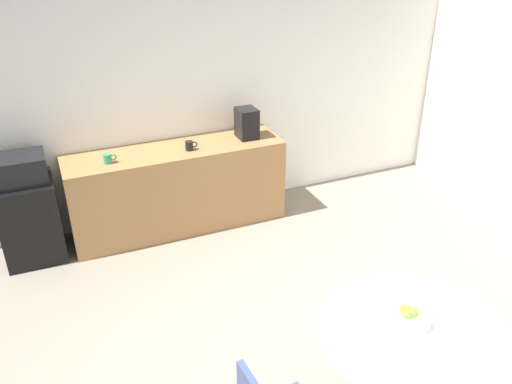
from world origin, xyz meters
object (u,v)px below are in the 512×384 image
Objects in this scene: microwave at (19,169)px; mug_white at (190,146)px; mug_red at (108,159)px; coffee_maker at (247,123)px; round_table at (414,346)px; mug_green at (245,133)px; mini_fridge at (30,220)px; fruit_bowl at (410,317)px.

mug_white is (1.60, -0.09, 0.01)m from microwave.
mug_red is at bearing -6.51° from microwave.
mug_red is 1.48m from coffee_maker.
mug_white is at bearing 100.92° from round_table.
mini_fridge is at bearing -179.59° from mug_green.
fruit_bowl is at bearing -53.24° from microwave.
microwave is 1.98× the size of fruit_bowl.
mug_white reaches higher than fruit_bowl.
mug_red is at bearing 116.11° from fruit_bowl.
fruit_bowl is 0.76× the size of coffee_maker.
fruit_bowl is 3.13m from mug_red.
round_table is 0.18m from fruit_bowl.
coffee_maker reaches higher than mini_fridge.
mug_red is at bearing -176.51° from coffee_maker.
mug_white reaches higher than round_table.
coffee_maker is (2.26, 0.00, 0.65)m from mini_fridge.
mug_green is (0.65, 0.11, 0.00)m from mug_white.
fruit_bowl is at bearing -78.58° from mug_white.
microwave reaches higher than round_table.
mug_green is (0.08, 2.91, 0.18)m from fruit_bowl.
mug_white is (-0.57, 2.81, 0.18)m from fruit_bowl.
coffee_maker reaches higher than microwave.
mug_white is at bearing -3.27° from microwave.
coffee_maker is (0.10, 2.90, 0.29)m from fruit_bowl.
mini_fridge reaches higher than round_table.
microwave is 0.40× the size of round_table.
round_table is 3.01m from mug_green.
microwave reaches higher than mug_red.
coffee_maker is at bearing 0.00° from mini_fridge.
mini_fridge is 0.96m from mug_red.
mug_red is (0.79, -0.09, 0.01)m from microwave.
mini_fridge is 1.69m from mug_white.
coffee_maker reaches higher than mug_white.
fruit_bowl is at bearing -91.94° from coffee_maker.
round_table is 9.32× the size of mug_green.
microwave reaches higher than fruit_bowl.
mug_white is 0.68m from coffee_maker.
mug_red is (-1.37, 2.89, 0.34)m from round_table.
microwave is at bearing 173.49° from mug_red.
mini_fridge is at bearing 126.76° from fruit_bowl.
mug_green is (2.25, 0.02, 0.01)m from microwave.
mug_red is at bearing -175.84° from mug_green.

